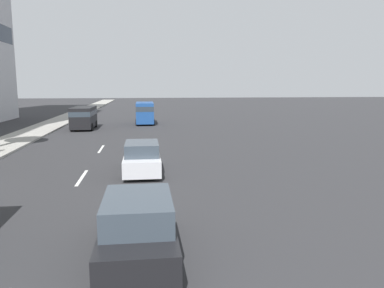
{
  "coord_description": "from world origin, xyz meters",
  "views": [
    {
      "loc": [
        -3.05,
        -3.14,
        4.54
      ],
      "look_at": [
        18.77,
        -5.9,
        1.05
      ],
      "focal_mm": 35.03,
      "sensor_mm": 36.0,
      "label": 1
    }
  ],
  "objects_px": {
    "car_third": "(142,158)",
    "van_fourth": "(145,112)",
    "van_lead": "(84,116)",
    "car_second": "(138,228)"
  },
  "relations": [
    {
      "from": "car_third",
      "to": "van_fourth",
      "type": "xyz_separation_m",
      "value": [
        24.72,
        -0.21,
        0.67
      ]
    },
    {
      "from": "van_fourth",
      "to": "van_lead",
      "type": "bearing_deg",
      "value": 124.05
    },
    {
      "from": "van_lead",
      "to": "car_third",
      "type": "xyz_separation_m",
      "value": [
        -20.46,
        -6.09,
        -0.55
      ]
    },
    {
      "from": "car_second",
      "to": "van_fourth",
      "type": "distance_m",
      "value": 34.6
    },
    {
      "from": "car_third",
      "to": "van_fourth",
      "type": "distance_m",
      "value": 24.73
    },
    {
      "from": "van_lead",
      "to": "van_fourth",
      "type": "bearing_deg",
      "value": 124.05
    },
    {
      "from": "car_third",
      "to": "car_second",
      "type": "bearing_deg",
      "value": 179.75
    },
    {
      "from": "car_third",
      "to": "van_fourth",
      "type": "relative_size",
      "value": 0.92
    },
    {
      "from": "van_lead",
      "to": "car_second",
      "type": "bearing_deg",
      "value": 11.28
    },
    {
      "from": "van_lead",
      "to": "car_second",
      "type": "height_order",
      "value": "van_lead"
    }
  ]
}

